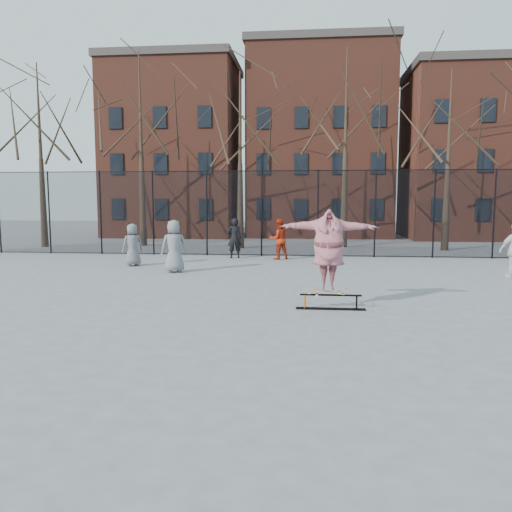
# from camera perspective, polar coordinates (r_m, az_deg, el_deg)

# --- Properties ---
(ground) EXTENTS (100.00, 100.00, 0.00)m
(ground) POSITION_cam_1_polar(r_m,az_deg,el_deg) (10.55, 1.71, -7.99)
(ground) COLOR slate
(skate_rail) EXTENTS (1.67, 0.26, 0.37)m
(skate_rail) POSITION_cam_1_polar(r_m,az_deg,el_deg) (12.23, 8.52, -5.36)
(skate_rail) COLOR black
(skate_rail) RESTS_ON ground
(skateboard) EXTENTS (0.84, 0.20, 0.10)m
(skateboard) POSITION_cam_1_polar(r_m,az_deg,el_deg) (12.18, 8.24, -4.09)
(skateboard) COLOR #A57842
(skateboard) RESTS_ON skate_rail
(skater) EXTENTS (2.39, 0.69, 1.93)m
(skater) POSITION_cam_1_polar(r_m,az_deg,el_deg) (12.03, 8.31, 0.67)
(skater) COLOR #513990
(skater) RESTS_ON skateboard
(bystander_grey) EXTENTS (0.98, 0.92, 1.69)m
(bystander_grey) POSITION_cam_1_polar(r_m,az_deg,el_deg) (20.43, -13.92, 1.25)
(bystander_grey) COLOR slate
(bystander_grey) RESTS_ON ground
(bystander_black) EXTENTS (0.75, 0.58, 1.81)m
(bystander_black) POSITION_cam_1_polar(r_m,az_deg,el_deg) (22.50, -2.48, 2.05)
(bystander_black) COLOR black
(bystander_black) RESTS_ON ground
(bystander_red) EXTENTS (1.08, 0.99, 1.80)m
(bystander_red) POSITION_cam_1_polar(r_m,az_deg,el_deg) (22.07, 2.62, 1.95)
(bystander_red) COLOR #9C220D
(bystander_red) RESTS_ON ground
(bystander_extra) EXTENTS (1.10, 0.92, 1.91)m
(bystander_extra) POSITION_cam_1_polar(r_m,az_deg,el_deg) (18.30, -9.35, 1.11)
(bystander_extra) COLOR slate
(bystander_extra) RESTS_ON ground
(fence) EXTENTS (34.03, 0.07, 4.00)m
(fence) POSITION_cam_1_polar(r_m,az_deg,el_deg) (23.21, 4.06, 5.01)
(fence) COLOR black
(fence) RESTS_ON ground
(tree_row) EXTENTS (33.66, 7.46, 10.67)m
(tree_row) POSITION_cam_1_polar(r_m,az_deg,el_deg) (27.77, 3.94, 16.24)
(tree_row) COLOR black
(tree_row) RESTS_ON ground
(rowhouses) EXTENTS (29.00, 7.00, 13.00)m
(rowhouses) POSITION_cam_1_polar(r_m,az_deg,el_deg) (36.36, 5.98, 11.84)
(rowhouses) COLOR #5F2C1F
(rowhouses) RESTS_ON ground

